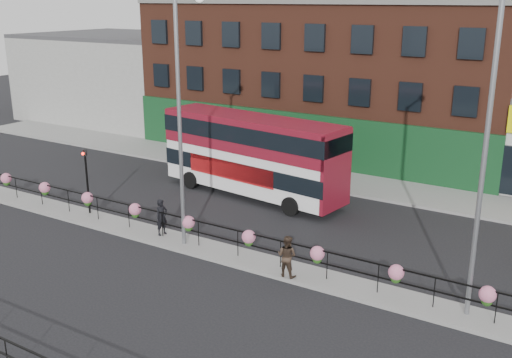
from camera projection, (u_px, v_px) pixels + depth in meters
The scene contains 12 objects.
ground at pixel (218, 254), 25.03m from camera, with size 120.00×120.00×0.00m, color black.
north_pavement at pixel (338, 181), 34.75m from camera, with size 60.00×4.00×0.15m, color gray.
median at pixel (218, 252), 25.01m from camera, with size 60.00×1.60×0.15m, color gray.
brick_building at pixel (336, 74), 41.77m from camera, with size 25.00×12.21×10.30m.
warehouse_west at pixel (124, 76), 52.49m from camera, with size 15.50×12.00×7.30m.
median_railing at pixel (218, 231), 24.73m from camera, with size 30.04×0.56×1.23m.
double_decker_bus at pixel (253, 148), 31.61m from camera, with size 10.94×3.88×4.33m.
pedestrian_a at pixel (162, 217), 26.44m from camera, with size 0.49×0.66×1.64m, color black.
pedestrian_b at pixel (287, 256), 22.49m from camera, with size 0.79×0.62×1.62m, color #3B2C21.
lamp_column_west at pixel (183, 101), 24.15m from camera, with size 0.37×1.81×10.30m.
lamp_column_east at pixel (489, 130), 18.42m from camera, with size 0.38×1.84×10.51m.
traffic_light_median at pixel (86, 167), 28.69m from camera, with size 0.15×0.28×3.65m.
Camera 1 is at (13.55, -18.70, 10.28)m, focal length 42.00 mm.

